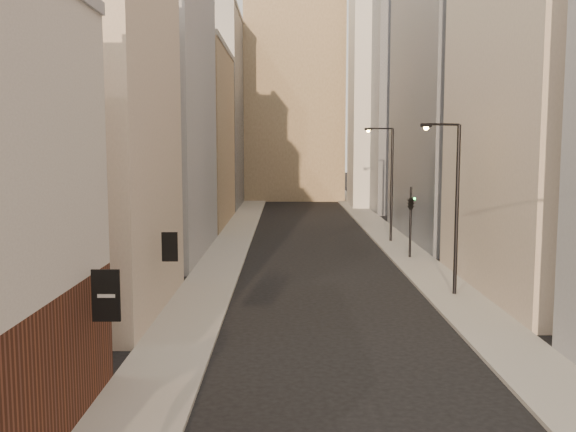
% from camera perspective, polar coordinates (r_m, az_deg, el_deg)
% --- Properties ---
extents(sidewalk_left, '(3.00, 140.00, 0.15)m').
position_cam_1_polar(sidewalk_left, '(59.47, -4.34, -1.20)').
color(sidewalk_left, '#9B968C').
rests_on(sidewalk_left, ground).
extents(sidewalk_right, '(3.00, 140.00, 0.15)m').
position_cam_1_polar(sidewalk_right, '(59.95, 8.16, -1.18)').
color(sidewalk_right, '#9B968C').
rests_on(sidewalk_right, ground).
extents(left_bldg_beige, '(8.00, 12.00, 16.00)m').
position_cam_1_polar(left_bldg_beige, '(31.38, -18.51, 6.29)').
color(left_bldg_beige, '#B5A38F').
rests_on(left_bldg_beige, ground).
extents(left_bldg_grey, '(8.00, 16.00, 20.00)m').
position_cam_1_polar(left_bldg_grey, '(46.89, -12.40, 8.82)').
color(left_bldg_grey, gray).
rests_on(left_bldg_grey, ground).
extents(left_bldg_tan, '(8.00, 18.00, 17.00)m').
position_cam_1_polar(left_bldg_tan, '(64.56, -8.99, 6.83)').
color(left_bldg_tan, '#8B7150').
rests_on(left_bldg_tan, ground).
extents(left_bldg_wingrid, '(8.00, 20.00, 24.00)m').
position_cam_1_polar(left_bldg_wingrid, '(84.48, -6.94, 9.10)').
color(left_bldg_wingrid, gray).
rests_on(left_bldg_wingrid, ground).
extents(right_bldg_beige, '(8.00, 16.00, 20.00)m').
position_cam_1_polar(right_bldg_beige, '(36.73, 22.86, 9.20)').
color(right_bldg_beige, '#B5A38F').
rests_on(right_bldg_beige, ground).
extents(right_bldg_wingrid, '(8.00, 20.00, 26.00)m').
position_cam_1_polar(right_bldg_wingrid, '(55.89, 14.83, 11.41)').
color(right_bldg_wingrid, gray).
rests_on(right_bldg_wingrid, ground).
extents(highrise, '(21.00, 23.00, 51.20)m').
position_cam_1_polar(highrise, '(86.12, 14.09, 18.08)').
color(highrise, gray).
rests_on(highrise, ground).
extents(clock_tower, '(14.00, 14.00, 44.90)m').
position_cam_1_polar(clock_tower, '(96.31, 0.54, 12.16)').
color(clock_tower, '#8B7150').
rests_on(clock_tower, ground).
extents(white_tower, '(8.00, 8.00, 41.50)m').
position_cam_1_polar(white_tower, '(83.41, 8.46, 13.67)').
color(white_tower, silver).
rests_on(white_tower, ground).
extents(streetlamp_mid, '(2.22, 1.02, 8.93)m').
position_cam_1_polar(streetlamp_mid, '(33.81, 14.49, 1.47)').
color(streetlamp_mid, black).
rests_on(streetlamp_mid, ground).
extents(streetlamp_far, '(2.39, 0.69, 9.21)m').
position_cam_1_polar(streetlamp_far, '(51.91, 8.97, 3.40)').
color(streetlamp_far, black).
rests_on(streetlamp_far, ground).
extents(traffic_light_right, '(0.79, 0.79, 5.00)m').
position_cam_1_polar(traffic_light_right, '(44.67, 10.87, 1.20)').
color(traffic_light_right, black).
rests_on(traffic_light_right, ground).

